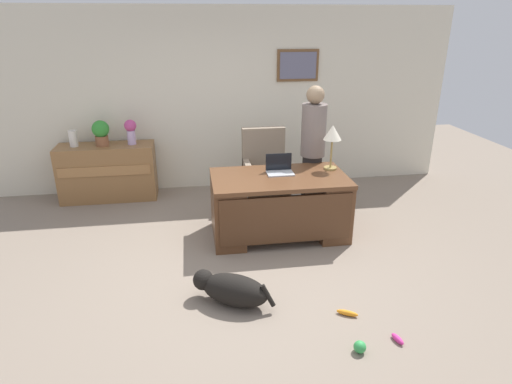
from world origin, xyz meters
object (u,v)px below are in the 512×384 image
Objects in this scene: desk at (279,204)px; credenza at (108,172)px; dog_toy_bone at (347,313)px; potted_plant at (101,132)px; vase_with_flowers at (131,130)px; desk_lamp at (332,135)px; vase_empty at (73,139)px; armchair at (265,173)px; person_standing at (313,150)px; dog_toy_ball at (360,347)px; laptop at (279,168)px; dog_toy_plush at (398,339)px; dog_lying at (231,289)px.

credenza reaches higher than desk.
potted_plant is at bearing 128.79° from dog_toy_bone.
vase_with_flowers is 0.41m from potted_plant.
desk_lamp reaches higher than vase_empty.
credenza is at bearing 164.47° from armchair.
armchair is at bearing 148.07° from person_standing.
desk_lamp is 2.40× the size of vase_empty.
dog_toy_ball is at bearing -60.20° from vase_with_flowers.
laptop is 2.40m from dog_toy_plush.
dog_toy_bone is 1.38× the size of dog_toy_plush.
desk is at bearing -34.38° from potted_plant.
desk_lamp is at bearing 3.47° from laptop.
dog_toy_plush is (0.60, -2.04, -0.39)m from desk.
person_standing is at bearing -22.01° from vase_with_flowers.
vase_empty reaches higher than dog_toy_plush.
dog_lying is 2.30m from desk_lamp.
potted_plant reaches higher than vase_empty.
desk is 15.86× the size of dog_toy_ball.
armchair is 0.79m from person_standing.
laptop is at bearing 98.63° from dog_toy_bone.
laptop is 1.38× the size of vase_empty.
laptop reaches higher than dog_toy_ball.
desk reaches higher than dog_toy_ball.
potted_plant is at bearing 160.94° from person_standing.
dog_toy_plush is (2.46, -3.60, -1.00)m from vase_with_flowers.
dog_toy_bone is (0.31, -2.58, -0.47)m from armchair.
person_standing is 2.76m from dog_toy_plush.
dog_toy_bone is (0.27, -1.80, -0.80)m from laptop.
vase_with_flowers reaches higher than dog_toy_plush.
dog_toy_plush is (2.85, -3.60, -0.38)m from credenza.
laptop is at bearing 80.85° from desk.
person_standing is 3.13× the size of desk_lamp.
armchair is 2.37m from dog_lying.
credenza is at bearing -3.09° from potted_plant.
potted_plant is (-0.02, 0.00, 0.61)m from credenza.
dog_lying is at bearing 161.28° from dog_toy_bone.
laptop is at bearing -27.52° from vase_empty.
armchair is at bearing -15.53° from credenza.
dog_lying is 1.77m from laptop.
desk is 0.93× the size of person_standing.
dog_lying is 2.07× the size of potted_plant.
person_standing is at bearing 108.11° from desk_lamp.
dog_toy_ball is at bearing -168.91° from dog_toy_plush.
dog_toy_plush is at bearing -51.39° from potted_plant.
dog_toy_ball is 0.72× the size of dog_toy_plush.
vase_empty is 4.46m from dog_toy_bone.
vase_with_flowers is (-2.42, 0.98, 0.12)m from person_standing.
armchair is at bearing 92.92° from laptop.
dog_toy_plush is (2.87, -3.60, -0.99)m from potted_plant.
vase_empty is at bearing 179.82° from credenza.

